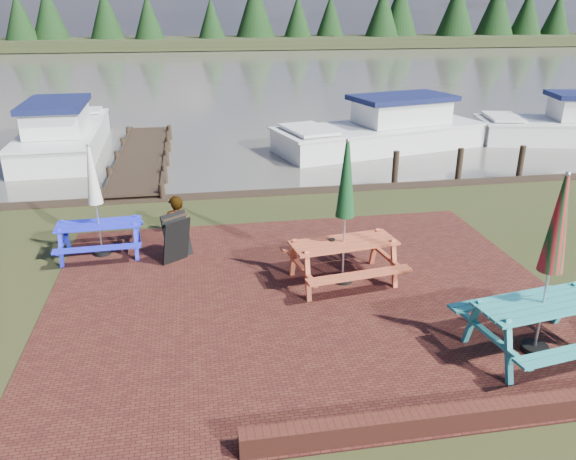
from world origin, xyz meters
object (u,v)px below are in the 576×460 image
(boat_near, at_px, (383,132))
(boat_far, at_px, (571,127))
(boat_jetty, at_px, (63,135))
(picnic_table_red, at_px, (344,235))
(chalkboard, at_px, (177,238))
(picnic_table_blue, at_px, (98,218))
(picnic_table_teal, at_px, (545,294))
(person, at_px, (174,197))
(jetty, at_px, (143,156))

(boat_near, relative_size, boat_far, 1.17)
(boat_jetty, distance_m, boat_near, 11.71)
(picnic_table_red, bearing_deg, chalkboard, 145.75)
(boat_near, bearing_deg, picnic_table_red, 143.74)
(picnic_table_blue, bearing_deg, chalkboard, -21.16)
(picnic_table_red, bearing_deg, picnic_table_teal, -58.48)
(person, bearing_deg, chalkboard, 76.89)
(boat_near, bearing_deg, picnic_table_teal, 156.95)
(chalkboard, height_order, person, person)
(picnic_table_red, height_order, boat_far, picnic_table_red)
(picnic_table_red, relative_size, chalkboard, 2.85)
(jetty, distance_m, boat_jetty, 3.71)
(jetty, relative_size, boat_far, 1.28)
(picnic_table_teal, height_order, picnic_table_blue, picnic_table_teal)
(boat_jetty, relative_size, person, 4.43)
(boat_far, bearing_deg, picnic_table_blue, 129.95)
(picnic_table_teal, xyz_separation_m, boat_near, (2.16, 13.43, -0.53))
(boat_jetty, bearing_deg, person, -67.61)
(boat_near, bearing_deg, person, 121.78)
(picnic_table_blue, bearing_deg, boat_jetty, 102.23)
(boat_far, xyz_separation_m, person, (-15.07, -7.47, 0.43))
(boat_far, bearing_deg, jetty, 105.25)
(picnic_table_teal, xyz_separation_m, person, (-5.34, 5.75, -0.11))
(boat_jetty, bearing_deg, jetty, -39.94)
(boat_far, bearing_deg, boat_jetty, 98.15)
(picnic_table_blue, xyz_separation_m, boat_far, (16.58, 8.49, -0.38))
(picnic_table_red, xyz_separation_m, boat_near, (4.41, 10.73, -0.51))
(jetty, distance_m, boat_far, 16.30)
(chalkboard, xyz_separation_m, person, (-0.04, 1.55, 0.37))
(picnic_table_blue, relative_size, jetty, 0.26)
(picnic_table_blue, distance_m, boat_jetty, 10.41)
(picnic_table_blue, relative_size, boat_far, 0.33)
(chalkboard, height_order, jetty, chalkboard)
(picnic_table_blue, height_order, jetty, picnic_table_blue)
(picnic_table_teal, xyz_separation_m, boat_jetty, (-9.47, 14.80, -0.52))
(boat_jetty, bearing_deg, picnic_table_red, -61.30)
(picnic_table_red, xyz_separation_m, boat_jetty, (-7.22, 12.09, -0.49))
(jetty, bearing_deg, boat_far, 2.41)
(picnic_table_blue, xyz_separation_m, chalkboard, (1.56, -0.53, -0.33))
(picnic_table_teal, height_order, person, picnic_table_teal)
(chalkboard, bearing_deg, jetty, 62.24)
(picnic_table_red, height_order, person, picnic_table_red)
(jetty, xyz_separation_m, boat_jetty, (-2.92, 2.26, 0.33))
(chalkboard, bearing_deg, boat_near, 14.75)
(picnic_table_teal, height_order, jetty, picnic_table_teal)
(picnic_table_red, bearing_deg, person, 127.29)
(chalkboard, distance_m, boat_far, 17.53)
(picnic_table_teal, relative_size, person, 1.61)
(picnic_table_teal, height_order, chalkboard, picnic_table_teal)
(chalkboard, height_order, boat_near, boat_near)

